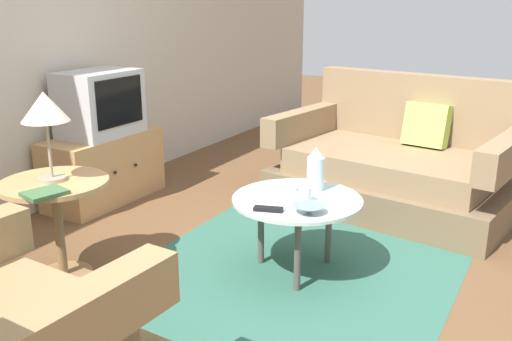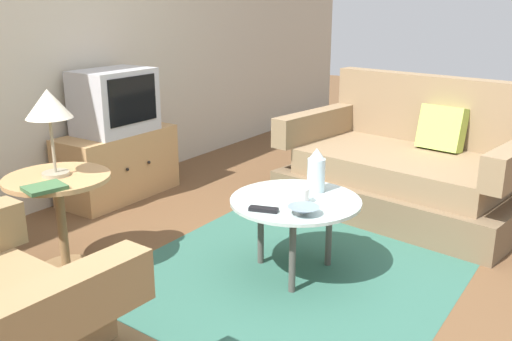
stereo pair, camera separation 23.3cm
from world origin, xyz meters
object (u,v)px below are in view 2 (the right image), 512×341
Objects in this scene: bowl at (304,210)px; tv_remote_dark at (263,209)px; mug at (303,195)px; tv_remote_silver at (282,188)px; vase at (316,171)px; table_lamp at (49,107)px; couch at (410,169)px; tv_stand at (118,164)px; television at (114,101)px; coffee_table at (295,207)px; side_table at (60,203)px; book at (45,188)px.

bowl is 1.04× the size of tv_remote_dark.
bowl is (-0.14, -0.09, -0.02)m from mug.
tv_remote_dark and tv_remote_silver have the same top height.
vase is at bearing 10.57° from tv_remote_silver.
table_lamp is 4.05× the size of mug.
table_lamp is at bearing 120.06° from mug.
tv_stand is at bearing 35.25° from couch.
tv_remote_silver is (-1.24, 0.32, 0.15)m from couch.
tv_remote_dark is at bearing 111.38° from bowl.
vase is 1.34× the size of tv_remote_silver.
tv_remote_silver is (-0.27, -1.61, 0.19)m from tv_stand.
table_lamp is at bearing -147.50° from television.
table_lamp reaches higher than tv_stand.
coffee_table is at bearing 90.77° from couch.
couch is 1.95× the size of tv_stand.
tv_stand is 1.65m from tv_remote_silver.
coffee_table is 1.52× the size of table_lamp.
side_table is 3.03× the size of tv_remote_silver.
couch is 15.56× the size of mug.
table_lamp reaches higher than mug.
tv_stand reaches higher than coffee_table.
television is 1.98m from bowl.
couch is 1.29m from tv_remote_silver.
book is (-0.95, 0.79, 0.12)m from tv_remote_silver.
table_lamp is at bearing 122.34° from coffee_table.
vase is at bearing -95.70° from tv_stand.
vase is at bearing -51.78° from side_table.
mug is at bearing -132.41° from tv_remote_dark.
coffee_table is at bearing -101.49° from television.
bowl is (-1.50, 0.04, 0.16)m from couch.
couch reaches higher than book.
television is (0.35, 1.74, 0.35)m from coffee_table.
tv_remote_silver is (0.77, -0.94, -0.48)m from table_lamp.
vase is at bearing -95.74° from television.
tv_stand is 1.82m from vase.
couch is at bearing -31.75° from side_table.
television reaches higher than side_table.
television is at bearing -36.72° from tv_remote_dark.
coffee_table is at bearing 40.19° from bowl.
table_lamp is at bearing 66.42° from couch.
tv_remote_dark is (-1.57, 0.22, 0.15)m from couch.
bowl is at bearing -59.72° from tv_remote_silver.
tv_remote_dark is (-0.60, -1.70, -0.30)m from television.
coffee_table is at bearing -101.41° from tv_stand.
side_table is 2.56× the size of book.
book reaches higher than coffee_table.
side_table is at bearing 6.14° from tv_remote_dark.
couch is 1.37m from mug.
bowl is 0.20m from tv_remote_dark.
couch is 1.60m from tv_remote_dark.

